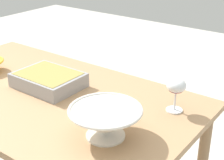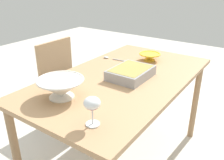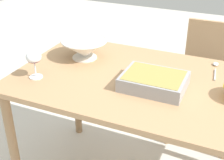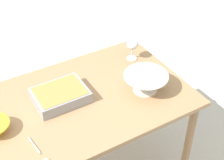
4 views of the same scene
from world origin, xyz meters
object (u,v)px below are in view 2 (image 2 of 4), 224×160
(wine_glass, at_px, (92,105))
(dining_table, at_px, (122,87))
(casserole_dish, at_px, (131,72))
(mixing_bowl, at_px, (150,56))
(chair, at_px, (66,79))
(serving_spoon, at_px, (110,58))
(small_bowl, at_px, (61,87))

(wine_glass, bearing_deg, dining_table, -160.81)
(casserole_dish, bearing_deg, wine_glass, 13.65)
(dining_table, height_order, casserole_dish, casserole_dish)
(mixing_bowl, bearing_deg, chair, -74.32)
(chair, bearing_deg, dining_table, 75.60)
(chair, height_order, serving_spoon, chair)
(casserole_dish, relative_size, small_bowl, 1.14)
(small_bowl, xyz_separation_m, serving_spoon, (-0.71, -0.17, -0.06))
(dining_table, distance_m, chair, 0.80)
(wine_glass, bearing_deg, casserole_dish, -166.35)
(dining_table, bearing_deg, wine_glass, 19.19)
(chair, relative_size, wine_glass, 5.79)
(wine_glass, relative_size, small_bowl, 0.54)
(chair, xyz_separation_m, serving_spoon, (-0.06, 0.47, 0.28))
(wine_glass, bearing_deg, mixing_bowl, -168.74)
(small_bowl, bearing_deg, wine_glass, 70.47)
(dining_table, distance_m, casserole_dish, 0.13)
(casserole_dish, bearing_deg, small_bowl, -20.40)
(mixing_bowl, height_order, serving_spoon, mixing_bowl)
(casserole_dish, distance_m, small_bowl, 0.50)
(mixing_bowl, bearing_deg, dining_table, -0.52)
(dining_table, distance_m, small_bowl, 0.49)
(chair, relative_size, casserole_dish, 2.75)
(serving_spoon, bearing_deg, mixing_bowl, 117.47)
(dining_table, bearing_deg, mixing_bowl, 179.48)
(casserole_dish, height_order, mixing_bowl, casserole_dish)
(casserole_dish, xyz_separation_m, mixing_bowl, (-0.39, -0.05, -0.00))
(chair, height_order, small_bowl, small_bowl)
(dining_table, relative_size, small_bowl, 5.43)
(dining_table, xyz_separation_m, casserole_dish, (-0.01, 0.06, 0.12))
(dining_table, bearing_deg, chair, -104.40)
(serving_spoon, bearing_deg, chair, -82.32)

